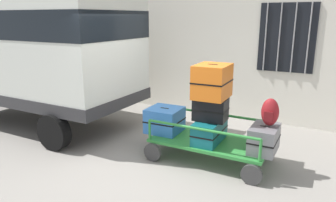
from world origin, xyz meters
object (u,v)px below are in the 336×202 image
Objects in this scene: suitcase_center_bottom at (264,139)px; suitcase_left_bottom at (165,120)px; luggage_cart at (210,143)px; backpack at (270,112)px; suitcase_midleft_middle at (211,109)px; suitcase_midleft_bottom at (210,131)px; van at (38,47)px; suitcase_midleft_top at (212,81)px.

suitcase_left_bottom is at bearing 178.28° from suitcase_center_bottom.
backpack is at bearing 1.22° from luggage_cart.
luggage_cart is 3.19× the size of suitcase_center_bottom.
luggage_cart is 0.63m from suitcase_midleft_middle.
suitcase_midleft_middle reaches higher than suitcase_midleft_bottom.
suitcase_left_bottom is 0.98m from suitcase_midleft_middle.
van reaches higher than suitcase_left_bottom.
van is at bearing 178.67° from suitcase_center_bottom.
luggage_cart is 0.25m from suitcase_midleft_bottom.
suitcase_center_bottom is (1.83, -0.05, -0.02)m from suitcase_left_bottom.
backpack is (5.19, -0.07, -0.77)m from van.
backpack is (0.96, 0.02, -0.41)m from suitcase_midleft_top.
van reaches higher than suitcase_midleft_top.
suitcase_midleft_top is (4.23, -0.09, -0.37)m from van.
van is 7.35× the size of suitcase_left_bottom.
suitcase_midleft_middle is at bearing 179.77° from suitcase_center_bottom.
suitcase_midleft_top reaches higher than suitcase_midleft_middle.
backpack is at bearing 48.53° from suitcase_center_bottom.
luggage_cart is 4.66× the size of backpack.
suitcase_midleft_top reaches higher than suitcase_midleft_bottom.
van is at bearing 178.84° from luggage_cart.
luggage_cart is 2.49× the size of suitcase_midleft_bottom.
van is 5.28m from suitcase_center_bottom.
luggage_cart is at bearing 90.00° from suitcase_midleft_middle.
suitcase_midleft_bottom is 1.06m from backpack.
suitcase_midleft_bottom is 1.28× the size of suitcase_center_bottom.
suitcase_center_bottom is (0.91, -0.00, -0.36)m from suitcase_midleft_middle.
suitcase_midleft_bottom is at bearing -176.50° from backpack.
suitcase_midleft_top is (-0.00, 0.03, 0.47)m from suitcase_midleft_middle.
suitcase_left_bottom is 0.76× the size of suitcase_midleft_bottom.
suitcase_center_bottom is at bearing -2.12° from suitcase_midleft_top.
suitcase_midleft_bottom is 0.38m from suitcase_midleft_middle.
suitcase_center_bottom is 1.46× the size of backpack.
suitcase_midleft_middle reaches higher than suitcase_left_bottom.
suitcase_midleft_bottom is at bearing -90.00° from suitcase_midleft_top.
luggage_cart is 3.26× the size of suitcase_left_bottom.
backpack is (1.88, -0.00, 0.41)m from suitcase_left_bottom.
van is at bearing 178.44° from suitcase_midleft_middle.
van is 5.61× the size of suitcase_midleft_bottom.
suitcase_center_bottom is at bearing -2.09° from luggage_cart.
suitcase_midleft_bottom is 0.91m from suitcase_center_bottom.
suitcase_midleft_middle is 0.98m from suitcase_center_bottom.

